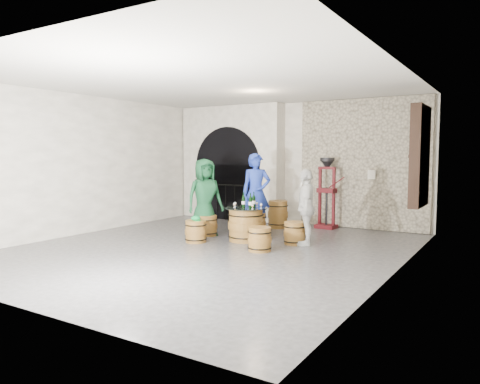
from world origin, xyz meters
The scene contains 31 objects.
ground centered at (0.00, 0.00, 0.00)m, with size 8.00×8.00×0.00m, color #302F32.
wall_back centered at (0.00, 4.00, 1.60)m, with size 8.00×8.00×0.00m, color white.
wall_front centered at (0.00, -4.00, 1.60)m, with size 8.00×8.00×0.00m, color white.
wall_left centered at (-3.50, 0.00, 1.60)m, with size 8.00×8.00×0.00m, color white.
wall_right centered at (3.50, 0.00, 1.60)m, with size 8.00×8.00×0.00m, color white.
ceiling centered at (0.00, 0.00, 3.20)m, with size 8.00×8.00×0.00m, color beige.
stone_facing_panel centered at (1.80, 3.94, 1.60)m, with size 3.20×0.12×3.18m, color #AFA48B.
arched_opening centered at (-1.90, 3.74, 1.58)m, with size 3.10×0.60×3.19m.
shuttered_window centered at (3.38, 2.40, 1.80)m, with size 0.23×1.10×2.00m.
barrel_table centered at (0.17, 1.06, 0.35)m, with size 0.92×0.92×0.71m.
barrel_stool_left centered at (-0.89, 1.14, 0.23)m, with size 0.47×0.47×0.46m.
barrel_stool_far centered at (-0.14, 2.08, 0.23)m, with size 0.47×0.47×0.46m.
barrel_stool_right centered at (1.22, 1.27, 0.23)m, with size 0.47×0.47×0.46m.
barrel_stool_near_right centered at (0.93, 0.31, 0.23)m, with size 0.47×0.47×0.46m.
barrel_stool_near_left centered at (-0.64, 0.38, 0.23)m, with size 0.47×0.47×0.46m.
green_cap centered at (-0.64, 0.38, 0.50)m, with size 0.24×0.19×0.10m.
person_green centered at (-0.96, 1.14, 0.87)m, with size 0.85×0.55×1.74m, color #113E22.
person_blue centered at (-0.13, 2.04, 0.93)m, with size 0.68×0.45×1.86m, color #1B3197.
person_white centered at (1.44, 1.31, 0.78)m, with size 0.91×0.38×1.55m, color silver.
wine_bottle_left centered at (0.12, 1.05, 0.85)m, with size 0.08×0.08×0.32m.
wine_bottle_center centered at (0.32, 1.00, 0.85)m, with size 0.08×0.08×0.32m.
wine_bottle_right centered at (0.27, 1.24, 0.85)m, with size 0.08×0.08×0.32m.
tasting_glass_a centered at (-0.03, 0.92, 0.76)m, with size 0.05×0.05×0.10m, color #B16C22, non-canonical shape.
tasting_glass_b centered at (0.51, 1.12, 0.76)m, with size 0.05×0.05×0.10m, color #B16C22, non-canonical shape.
tasting_glass_c centered at (0.13, 1.37, 0.76)m, with size 0.05×0.05×0.10m, color #B16C22, non-canonical shape.
tasting_glass_d centered at (0.28, 1.34, 0.76)m, with size 0.05×0.05×0.10m, color #B16C22, non-canonical shape.
tasting_glass_e centered at (0.42, 0.91, 0.76)m, with size 0.05×0.05×0.10m, color #B16C22, non-canonical shape.
tasting_glass_f centered at (-0.10, 1.07, 0.76)m, with size 0.05×0.05×0.10m, color #B16C22, non-canonical shape.
side_barrel centered at (-0.02, 2.95, 0.34)m, with size 0.51×0.51×0.68m.
corking_press centered at (1.04, 3.52, 1.02)m, with size 0.73×0.43×1.76m.
control_box centered at (2.05, 3.86, 1.35)m, with size 0.18×0.10×0.22m, color silver.
Camera 1 is at (5.08, -7.14, 1.85)m, focal length 34.00 mm.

